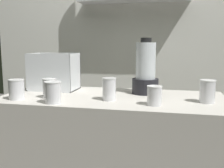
{
  "coord_description": "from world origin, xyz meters",
  "views": [
    {
      "loc": [
        0.35,
        -1.58,
        1.23
      ],
      "look_at": [
        0.0,
        0.0,
        0.98
      ],
      "focal_mm": 41.96,
      "sensor_mm": 36.0,
      "label": 1
    }
  ],
  "objects_px": {
    "blender_pitcher": "(145,71)",
    "juice_cup_pomegranate_rightmost": "(207,93)",
    "juice_cup_pomegranate_left": "(50,89)",
    "juice_cup_orange_middle": "(53,93)",
    "carrot_display_bin": "(54,78)",
    "juice_cup_carrot_far_right": "(154,97)",
    "juice_cup_orange_far_left": "(17,91)",
    "juice_cup_orange_right": "(109,90)"
  },
  "relations": [
    {
      "from": "juice_cup_orange_middle",
      "to": "juice_cup_pomegranate_left",
      "type": "bearing_deg",
      "value": 122.27
    },
    {
      "from": "juice_cup_orange_middle",
      "to": "juice_cup_orange_right",
      "type": "xyz_separation_m",
      "value": [
        0.29,
        0.14,
        0.0
      ]
    },
    {
      "from": "juice_cup_pomegranate_rightmost",
      "to": "juice_cup_carrot_far_right",
      "type": "bearing_deg",
      "value": -156.13
    },
    {
      "from": "carrot_display_bin",
      "to": "juice_cup_carrot_far_right",
      "type": "xyz_separation_m",
      "value": [
        0.74,
        -0.34,
        -0.04
      ]
    },
    {
      "from": "carrot_display_bin",
      "to": "juice_cup_pomegranate_left",
      "type": "relative_size",
      "value": 2.73
    },
    {
      "from": "juice_cup_carrot_far_right",
      "to": "juice_cup_pomegranate_rightmost",
      "type": "height_order",
      "value": "juice_cup_pomegranate_rightmost"
    },
    {
      "from": "juice_cup_carrot_far_right",
      "to": "carrot_display_bin",
      "type": "bearing_deg",
      "value": 155.52
    },
    {
      "from": "blender_pitcher",
      "to": "juice_cup_orange_right",
      "type": "relative_size",
      "value": 2.76
    },
    {
      "from": "blender_pitcher",
      "to": "juice_cup_carrot_far_right",
      "type": "distance_m",
      "value": 0.35
    },
    {
      "from": "juice_cup_orange_right",
      "to": "juice_cup_carrot_far_right",
      "type": "bearing_deg",
      "value": -14.9
    },
    {
      "from": "carrot_display_bin",
      "to": "juice_cup_orange_middle",
      "type": "bearing_deg",
      "value": -65.8
    },
    {
      "from": "juice_cup_pomegranate_left",
      "to": "blender_pitcher",
      "type": "bearing_deg",
      "value": 25.68
    },
    {
      "from": "carrot_display_bin",
      "to": "blender_pitcher",
      "type": "bearing_deg",
      "value": -0.93
    },
    {
      "from": "blender_pitcher",
      "to": "juice_cup_pomegranate_rightmost",
      "type": "relative_size",
      "value": 2.83
    },
    {
      "from": "carrot_display_bin",
      "to": "juice_cup_carrot_far_right",
      "type": "distance_m",
      "value": 0.81
    },
    {
      "from": "juice_cup_orange_right",
      "to": "juice_cup_pomegranate_rightmost",
      "type": "distance_m",
      "value": 0.56
    },
    {
      "from": "blender_pitcher",
      "to": "juice_cup_orange_middle",
      "type": "bearing_deg",
      "value": -140.43
    },
    {
      "from": "juice_cup_pomegranate_rightmost",
      "to": "blender_pitcher",
      "type": "bearing_deg",
      "value": 151.45
    },
    {
      "from": "juice_cup_orange_far_left",
      "to": "juice_cup_pomegranate_rightmost",
      "type": "relative_size",
      "value": 0.93
    },
    {
      "from": "juice_cup_pomegranate_left",
      "to": "juice_cup_carrot_far_right",
      "type": "distance_m",
      "value": 0.64
    },
    {
      "from": "blender_pitcher",
      "to": "juice_cup_orange_middle",
      "type": "xyz_separation_m",
      "value": [
        -0.48,
        -0.4,
        -0.09
      ]
    },
    {
      "from": "juice_cup_orange_far_left",
      "to": "juice_cup_orange_right",
      "type": "relative_size",
      "value": 0.9
    },
    {
      "from": "juice_cup_orange_far_left",
      "to": "blender_pitcher",
      "type": "bearing_deg",
      "value": 25.47
    },
    {
      "from": "blender_pitcher",
      "to": "juice_cup_orange_far_left",
      "type": "height_order",
      "value": "blender_pitcher"
    },
    {
      "from": "carrot_display_bin",
      "to": "blender_pitcher",
      "type": "relative_size",
      "value": 0.89
    },
    {
      "from": "juice_cup_orange_right",
      "to": "juice_cup_carrot_far_right",
      "type": "relative_size",
      "value": 1.25
    },
    {
      "from": "juice_cup_orange_middle",
      "to": "juice_cup_orange_right",
      "type": "relative_size",
      "value": 0.92
    },
    {
      "from": "juice_cup_pomegranate_left",
      "to": "juice_cup_orange_far_left",
      "type": "bearing_deg",
      "value": -155.21
    },
    {
      "from": "juice_cup_orange_right",
      "to": "juice_cup_carrot_far_right",
      "type": "xyz_separation_m",
      "value": [
        0.27,
        -0.07,
        -0.01
      ]
    },
    {
      "from": "juice_cup_orange_middle",
      "to": "juice_cup_pomegranate_rightmost",
      "type": "bearing_deg",
      "value": 13.07
    },
    {
      "from": "juice_cup_pomegranate_left",
      "to": "juice_cup_orange_middle",
      "type": "distance_m",
      "value": 0.15
    },
    {
      "from": "juice_cup_orange_far_left",
      "to": "juice_cup_carrot_far_right",
      "type": "xyz_separation_m",
      "value": [
        0.81,
        0.02,
        -0.0
      ]
    },
    {
      "from": "juice_cup_orange_far_left",
      "to": "juice_cup_pomegranate_rightmost",
      "type": "distance_m",
      "value": 1.11
    },
    {
      "from": "juice_cup_orange_middle",
      "to": "juice_cup_orange_right",
      "type": "bearing_deg",
      "value": 25.69
    },
    {
      "from": "juice_cup_orange_right",
      "to": "blender_pitcher",
      "type": "bearing_deg",
      "value": 53.74
    },
    {
      "from": "juice_cup_orange_far_left",
      "to": "juice_cup_pomegranate_rightmost",
      "type": "xyz_separation_m",
      "value": [
        1.1,
        0.15,
        0.0
      ]
    },
    {
      "from": "juice_cup_pomegranate_left",
      "to": "juice_cup_orange_middle",
      "type": "relative_size",
      "value": 0.98
    },
    {
      "from": "carrot_display_bin",
      "to": "blender_pitcher",
      "type": "distance_m",
      "value": 0.66
    },
    {
      "from": "juice_cup_orange_middle",
      "to": "juice_cup_orange_far_left",
      "type": "bearing_deg",
      "value": 169.7
    },
    {
      "from": "juice_cup_orange_far_left",
      "to": "juice_cup_orange_middle",
      "type": "relative_size",
      "value": 0.98
    },
    {
      "from": "blender_pitcher",
      "to": "juice_cup_pomegranate_left",
      "type": "relative_size",
      "value": 3.07
    },
    {
      "from": "blender_pitcher",
      "to": "juice_cup_pomegranate_rightmost",
      "type": "xyz_separation_m",
      "value": [
        0.37,
        -0.2,
        -0.09
      ]
    }
  ]
}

